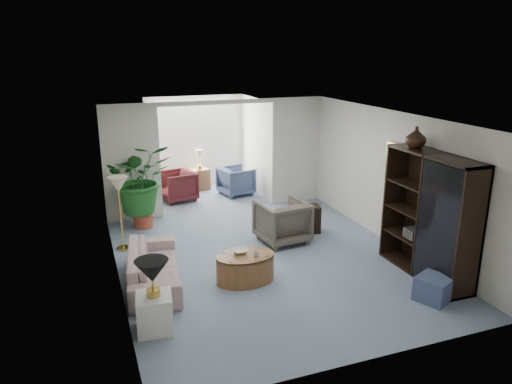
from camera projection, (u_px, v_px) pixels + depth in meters
name	position (u px, v px, depth m)	size (l,w,h in m)	color
floor	(268.00, 261.00, 8.45)	(6.00, 6.00, 0.00)	#879CB3
sunroom_floor	(208.00, 196.00, 12.13)	(2.60, 2.60, 0.00)	#879CB3
back_pier_left	(132.00, 163.00, 10.15)	(1.20, 0.12, 2.50)	silver
back_pier_right	(296.00, 151.00, 11.41)	(1.20, 0.12, 2.50)	silver
back_header	(217.00, 102.00, 10.44)	(2.60, 0.12, 0.10)	silver
window_pane	(195.00, 134.00, 12.70)	(2.20, 0.02, 1.50)	white
window_blinds	(196.00, 134.00, 12.67)	(2.20, 0.02, 1.50)	white
framed_picture	(398.00, 157.00, 8.69)	(0.04, 0.50, 0.40)	#B6AC92
sofa	(154.00, 266.00, 7.60)	(1.95, 0.76, 0.57)	beige
end_table	(155.00, 313.00, 6.33)	(0.46, 0.46, 0.50)	white
table_lamp	(152.00, 271.00, 6.16)	(0.44, 0.44, 0.30)	black
floor_lamp	(118.00, 184.00, 8.60)	(0.36, 0.36, 0.28)	beige
coffee_table	(245.00, 268.00, 7.69)	(0.95, 0.95, 0.45)	brown
coffee_bowl	(240.00, 251.00, 7.69)	(0.24, 0.24, 0.06)	white
coffee_cup	(256.00, 253.00, 7.57)	(0.10, 0.10, 0.09)	beige
wingback_chair	(282.00, 221.00, 9.21)	(0.87, 0.89, 0.81)	#615C4C
side_table_dark	(308.00, 219.00, 9.75)	(0.46, 0.37, 0.55)	black
entertainment_cabinet	(429.00, 216.00, 7.70)	(0.49, 1.82, 2.02)	black
cabinet_urn	(416.00, 137.00, 7.81)	(0.33, 0.33, 0.35)	black
ottoman	(434.00, 289.00, 7.12)	(0.45, 0.45, 0.36)	#4A577F
plant_pot	(143.00, 219.00, 10.04)	(0.40, 0.40, 0.32)	#A54630
house_plant	(140.00, 178.00, 9.78)	(1.31, 1.13, 1.45)	#205E23
sunroom_chair_blue	(236.00, 181.00, 12.21)	(0.76, 0.78, 0.71)	#4A577F
sunroom_chair_maroon	(177.00, 186.00, 11.71)	(0.79, 0.81, 0.74)	#571D23
sunroom_table	(200.00, 179.00, 12.66)	(0.45, 0.35, 0.55)	brown
shelf_clutter	(435.00, 223.00, 7.51)	(0.30, 0.95, 1.06)	#2D2B29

